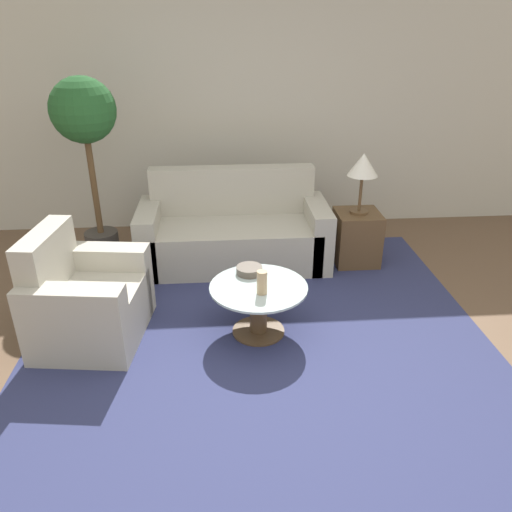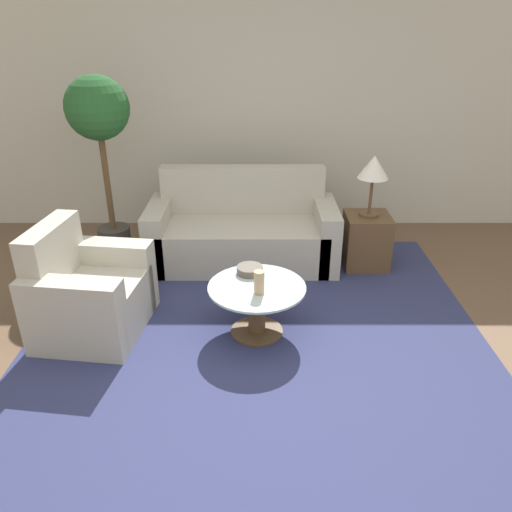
{
  "view_description": "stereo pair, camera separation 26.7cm",
  "coord_description": "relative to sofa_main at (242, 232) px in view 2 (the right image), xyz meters",
  "views": [
    {
      "loc": [
        -0.35,
        -2.57,
        2.26
      ],
      "look_at": [
        -0.07,
        0.97,
        0.55
      ],
      "focal_mm": 35.0,
      "sensor_mm": 36.0,
      "label": 1
    },
    {
      "loc": [
        -0.08,
        -2.58,
        2.26
      ],
      "look_at": [
        -0.07,
        0.97,
        0.55
      ],
      "focal_mm": 35.0,
      "sensor_mm": 36.0,
      "label": 2
    }
  ],
  "objects": [
    {
      "name": "potted_plant",
      "position": [
        -1.34,
        0.13,
        1.02
      ],
      "size": [
        0.6,
        0.6,
        1.79
      ],
      "color": "#3D3833",
      "rests_on": "ground_plane"
    },
    {
      "name": "armchair",
      "position": [
        -1.19,
        -1.26,
        -0.0
      ],
      "size": [
        0.85,
        0.96,
        0.87
      ],
      "rotation": [
        0.0,
        0.0,
        1.44
      ],
      "color": "#B2AD9E",
      "rests_on": "ground_plane"
    },
    {
      "name": "wall_back",
      "position": [
        0.22,
        1.02,
        1.01
      ],
      "size": [
        10.0,
        0.06,
        2.6
      ],
      "color": "beige",
      "rests_on": "ground_plane"
    },
    {
      "name": "table_lamp",
      "position": [
        1.22,
        -0.14,
        0.69
      ],
      "size": [
        0.29,
        0.29,
        0.59
      ],
      "color": "brown",
      "rests_on": "side_table"
    },
    {
      "name": "sofa_main",
      "position": [
        0.0,
        0.0,
        0.0
      ],
      "size": [
        1.85,
        0.81,
        0.91
      ],
      "color": "#B2AD9E",
      "rests_on": "ground_plane"
    },
    {
      "name": "bowl",
      "position": [
        0.08,
        -1.12,
        0.15
      ],
      "size": [
        0.21,
        0.21,
        0.06
      ],
      "color": "brown",
      "rests_on": "coffee_table"
    },
    {
      "name": "ground_plane",
      "position": [
        0.22,
        -2.05,
        -0.29
      ],
      "size": [
        14.0,
        14.0,
        0.0
      ],
      "primitive_type": "plane",
      "color": "brown"
    },
    {
      "name": "vase",
      "position": [
        0.16,
        -1.44,
        0.21
      ],
      "size": [
        0.08,
        0.08,
        0.18
      ],
      "color": "tan",
      "rests_on": "coffee_table"
    },
    {
      "name": "coffee_table",
      "position": [
        0.14,
        -1.33,
        -0.02
      ],
      "size": [
        0.75,
        0.75,
        0.42
      ],
      "color": "brown",
      "rests_on": "ground_plane"
    },
    {
      "name": "rug",
      "position": [
        0.14,
        -1.33,
        -0.29
      ],
      "size": [
        3.55,
        3.49,
        0.01
      ],
      "color": "navy",
      "rests_on": "ground_plane"
    },
    {
      "name": "side_table",
      "position": [
        1.22,
        -0.14,
        -0.03
      ],
      "size": [
        0.43,
        0.43,
        0.53
      ],
      "color": "brown",
      "rests_on": "ground_plane"
    }
  ]
}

